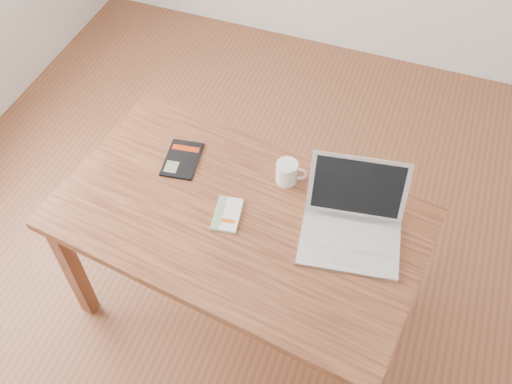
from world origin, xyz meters
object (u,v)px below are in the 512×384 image
(black_guidebook, at_px, (182,159))
(desk, at_px, (239,229))
(coffee_mug, at_px, (288,172))
(white_guidebook, at_px, (227,214))
(laptop, at_px, (352,223))

(black_guidebook, bearing_deg, desk, -38.81)
(black_guidebook, xyz_separation_m, coffee_mug, (0.45, 0.05, 0.04))
(black_guidebook, distance_m, coffee_mug, 0.45)
(coffee_mug, bearing_deg, white_guidebook, -131.72)
(desk, relative_size, black_guidebook, 6.75)
(black_guidebook, height_order, laptop, laptop)
(white_guidebook, xyz_separation_m, coffee_mug, (0.16, 0.25, 0.04))
(black_guidebook, xyz_separation_m, laptop, (0.76, -0.11, 0.05))
(desk, distance_m, coffee_mug, 0.30)
(desk, bearing_deg, white_guidebook, -155.71)
(desk, height_order, white_guidebook, white_guidebook)
(desk, xyz_separation_m, white_guidebook, (-0.04, -0.01, 0.10))
(desk, distance_m, white_guidebook, 0.11)
(laptop, bearing_deg, coffee_mug, 143.69)
(laptop, bearing_deg, white_guidebook, -177.72)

